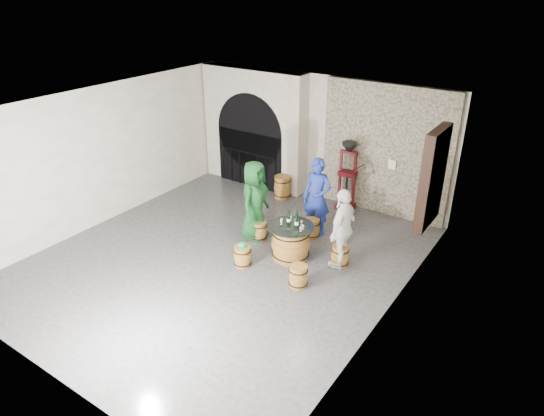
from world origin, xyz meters
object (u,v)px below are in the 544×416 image
Objects in this scene: barrel_stool_near_left at (242,256)px; person_green at (254,200)px; barrel_stool_left at (259,230)px; person_white at (343,228)px; wine_bottle_center at (297,222)px; barrel_stool_far at (312,228)px; barrel_stool_near_right at (298,276)px; barrel_table at (291,242)px; person_blue at (317,197)px; barrel_stool_right at (340,256)px; wine_bottle_right at (297,219)px; corking_press at (348,171)px; side_barrel at (282,187)px; wine_bottle_left at (289,219)px.

person_green reaches higher than barrel_stool_near_left.
barrel_stool_left is at bearing -113.09° from person_green.
barrel_stool_left is 1.14m from barrel_stool_near_left.
person_white is 0.93m from wine_bottle_center.
barrel_stool_near_left is 1.36× the size of wine_bottle_center.
barrel_stool_near_right is at bearing -67.71° from barrel_stool_far.
barrel_stool_near_right is at bearing -49.86° from barrel_table.
barrel_stool_left is 1.50m from person_blue.
wine_bottle_right reaches higher than barrel_stool_right.
barrel_stool_near_right is at bearing 0.80° from barrel_stool_near_left.
person_green is 1.21m from wine_bottle_right.
barrel_stool_right is at bearing 74.07° from barrel_stool_near_right.
wine_bottle_right is (-0.07, 0.12, 0.00)m from wine_bottle_center.
person_white is (1.65, 1.14, 0.63)m from barrel_stool_near_left.
person_green reaches higher than barrel_stool_left.
barrel_stool_far is 1.00× the size of barrel_stool_near_right.
barrel_stool_left and barrel_stool_near_right have the same top height.
barrel_stool_near_right is 1.33m from person_white.
corking_press reaches higher than wine_bottle_center.
corking_press is at bearing 81.92° from barrel_stool_near_left.
corking_press is at bearing 83.53° from person_blue.
wine_bottle_center is at bearing -160.01° from barrel_stool_right.
corking_press is (1.67, 0.38, 0.71)m from side_barrel.
wine_bottle_left reaches higher than barrel_stool_near_right.
barrel_stool_far is 1.36× the size of wine_bottle_right.
person_green is at bearing 165.03° from barrel_stool_left.
barrel_table is 2.98× the size of wine_bottle_center.
corking_press reaches higher than barrel_stool_right.
person_white reaches higher than barrel_stool_far.
barrel_stool_near_left is (-0.65, -0.81, -0.15)m from barrel_table.
person_green is 1.01× the size of person_blue.
wine_bottle_left reaches higher than barrel_stool_left.
barrel_stool_near_right is 0.26× the size of person_white.
barrel_stool_right is 1.13m from wine_bottle_center.
wine_bottle_left reaches higher than barrel_table.
barrel_stool_far is 2.24m from side_barrel.
barrel_stool_right is at bearing -73.19° from corking_press.
side_barrel is at bearing 8.88° from person_green.
barrel_stool_near_left is 1.31m from wine_bottle_center.
barrel_stool_near_left is 2.11m from person_white.
side_barrel is (-2.81, 2.13, -0.55)m from person_white.
person_blue reaches higher than wine_bottle_left.
barrel_stool_right is 0.24× the size of person_green.
barrel_stool_right is 1.36× the size of wine_bottle_left.
person_blue reaches higher than barrel_stool_near_right.
barrel_stool_near_left is at bearing -71.75° from barrel_stool_left.
barrel_stool_right is at bearing -97.69° from person_green.
person_blue reaches higher than wine_bottle_right.
corking_press reaches higher than side_barrel.
barrel_stool_near_right is 1.17m from wine_bottle_center.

